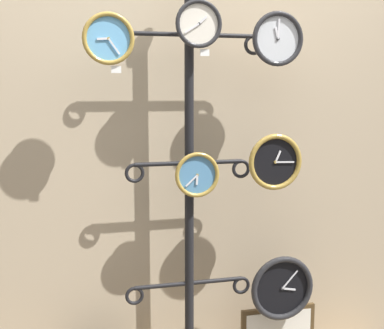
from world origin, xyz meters
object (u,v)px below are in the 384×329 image
(clock_top_center, at_px, (198,24))
(clock_bottom_right, at_px, (282,288))
(clock_middle_center, at_px, (197,175))
(clock_middle_right, at_px, (275,162))
(clock_top_left, at_px, (108,39))
(clock_top_right, at_px, (277,39))
(display_stand, at_px, (189,260))

(clock_top_center, relative_size, clock_bottom_right, 0.66)
(clock_middle_center, relative_size, clock_middle_right, 0.79)
(clock_top_left, xyz_separation_m, clock_middle_right, (0.73, 0.00, -0.53))
(clock_top_left, bearing_deg, clock_top_right, 2.30)
(clock_middle_center, height_order, clock_middle_right, clock_middle_right)
(clock_middle_right, xyz_separation_m, clock_bottom_right, (0.05, -0.00, -0.60))
(clock_middle_center, relative_size, clock_bottom_right, 0.65)
(clock_top_center, distance_m, clock_bottom_right, 1.26)
(clock_top_left, xyz_separation_m, clock_top_right, (0.75, 0.03, 0.02))
(clock_top_center, height_order, clock_middle_right, clock_top_center)
(clock_bottom_right, bearing_deg, clock_middle_right, 177.08)
(clock_top_left, height_order, clock_top_right, clock_top_right)
(clock_top_right, bearing_deg, display_stand, 168.51)
(clock_bottom_right, bearing_deg, clock_top_center, 176.37)
(display_stand, distance_m, clock_top_left, 1.05)
(clock_top_center, height_order, clock_bottom_right, clock_top_center)
(clock_top_left, relative_size, clock_middle_center, 1.05)
(clock_top_left, height_order, clock_bottom_right, clock_top_left)
(display_stand, relative_size, clock_top_center, 9.73)
(clock_top_left, distance_m, clock_middle_right, 0.90)
(clock_middle_center, height_order, clock_bottom_right, clock_middle_center)
(clock_top_center, bearing_deg, display_stand, 103.43)
(clock_bottom_right, bearing_deg, clock_top_left, -179.98)
(display_stand, height_order, clock_top_left, display_stand)
(display_stand, bearing_deg, clock_middle_right, -15.78)
(clock_top_right, bearing_deg, clock_bottom_right, -38.69)
(display_stand, xyz_separation_m, clock_top_center, (0.02, -0.08, 1.06))
(clock_top_center, bearing_deg, clock_middle_center, 106.49)
(clock_top_left, bearing_deg, display_stand, 16.54)
(clock_bottom_right, bearing_deg, display_stand, 165.64)
(clock_top_left, xyz_separation_m, clock_middle_center, (0.38, 0.04, -0.57))
(clock_top_center, distance_m, clock_middle_right, 0.69)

